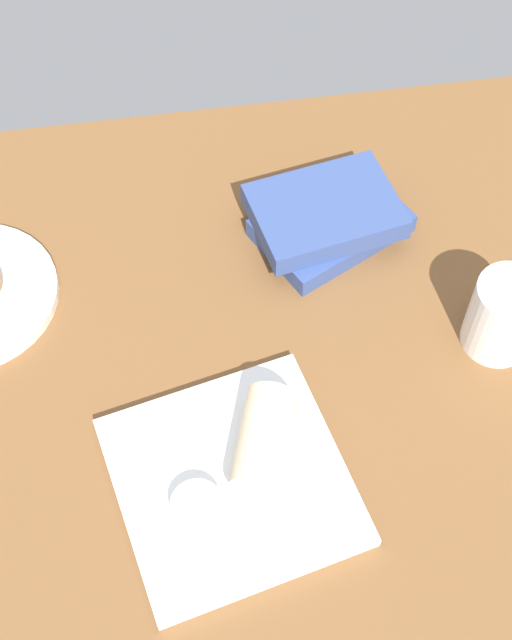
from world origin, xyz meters
TOP-DOWN VIEW (x-y plane):
  - dining_table at (0.00, 0.00)cm, footprint 110.00×90.00cm
  - square_plate at (-0.43, 13.78)cm, footprint 29.06×29.06cm
  - sauce_cup at (4.05, 16.98)cm, footprint 5.59×5.59cm
  - breakfast_wrap at (-4.01, 11.22)cm, footprint 9.01×12.64cm
  - book_stack at (-17.26, -19.45)cm, footprint 22.36×19.41cm
  - coffee_mug at (-34.64, -0.18)cm, footprint 13.18×8.55cm

SIDE VIEW (x-z plane):
  - dining_table at x=0.00cm, z-range 0.00..4.00cm
  - square_plate at x=-0.43cm, z-range 4.00..5.60cm
  - sauce_cup at x=4.05cm, z-range 5.69..7.86cm
  - book_stack at x=-17.26cm, z-range 4.03..10.02cm
  - breakfast_wrap at x=-4.01cm, z-range 5.60..11.29cm
  - coffee_mug at x=-34.64cm, z-range 4.11..14.39cm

